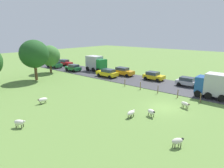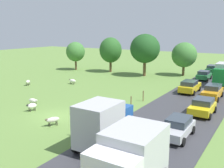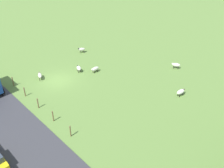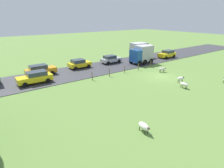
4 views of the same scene
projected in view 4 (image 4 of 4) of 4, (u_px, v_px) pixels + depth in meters
name	position (u px, v px, depth m)	size (l,w,h in m)	color
ground_plane	(161.00, 77.00, 28.17)	(160.00, 160.00, 0.00)	olive
road_strip	(121.00, 64.00, 35.51)	(8.00, 80.00, 0.06)	#38383D
sheep_2	(184.00, 84.00, 23.47)	(1.26, 0.49, 0.76)	silver
sheep_3	(181.00, 79.00, 25.49)	(0.81, 1.12, 0.82)	white
sheep_4	(144.00, 126.00, 14.51)	(1.30, 0.64, 0.78)	white
sheep_5	(162.00, 69.00, 30.18)	(0.90, 1.31, 0.77)	beige
fence_post_0	(151.00, 64.00, 33.04)	(0.12, 0.12, 1.26)	brown
fence_post_1	(138.00, 67.00, 31.37)	(0.12, 0.12, 1.20)	brown
fence_post_2	(125.00, 69.00, 29.68)	(0.12, 0.12, 1.23)	brown
fence_post_3	(109.00, 73.00, 27.99)	(0.12, 0.12, 1.25)	brown
fence_post_4	(92.00, 76.00, 26.31)	(0.12, 0.12, 1.26)	brown
truck_0	(142.00, 54.00, 35.26)	(2.61, 4.27, 3.39)	#1E4C99
truck_2	(140.00, 50.00, 40.11)	(2.82, 4.44, 3.27)	white
car_0	(40.00, 70.00, 28.28)	(2.01, 4.51, 1.66)	orange
car_2	(35.00, 77.00, 25.00)	(2.07, 4.54, 1.61)	yellow
car_3	(79.00, 63.00, 32.39)	(2.16, 3.87, 1.55)	yellow
car_6	(111.00, 59.00, 35.81)	(1.96, 4.06, 1.51)	#B7B7BC
car_8	(167.00, 54.00, 40.55)	(2.06, 4.23, 1.62)	yellow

